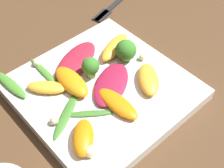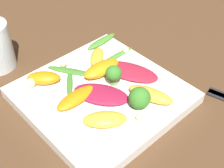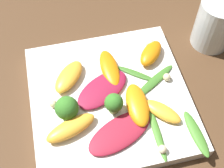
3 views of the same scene
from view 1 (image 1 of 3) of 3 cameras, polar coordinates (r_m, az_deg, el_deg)
ground_plane at (r=0.52m, az=-1.67°, el=-1.85°), size 2.40×2.40×0.00m
plate at (r=0.51m, az=-1.70°, el=-1.10°), size 0.25×0.25×0.02m
fork at (r=0.71m, az=0.71°, el=14.63°), size 0.06×0.19×0.01m
radicchio_leaf_0 at (r=0.53m, az=-6.85°, el=4.04°), size 0.09×0.12×0.01m
radicchio_leaf_1 at (r=0.50m, az=-0.15°, el=0.03°), size 0.09×0.11×0.01m
orange_segment_0 at (r=0.43m, az=-5.29°, el=-9.72°), size 0.06×0.06×0.02m
orange_segment_1 at (r=0.50m, az=-7.42°, el=0.44°), size 0.08×0.04×0.02m
orange_segment_2 at (r=0.47m, az=1.05°, el=-3.60°), size 0.08×0.03×0.01m
orange_segment_3 at (r=0.50m, az=6.68°, el=0.90°), size 0.07×0.07×0.02m
orange_segment_4 at (r=0.55m, az=0.46°, el=6.78°), size 0.05×0.08×0.02m
orange_segment_5 at (r=0.50m, az=-11.87°, el=-0.61°), size 0.06×0.06×0.01m
broccoli_floret_0 at (r=0.50m, az=-3.59°, el=3.34°), size 0.03×0.03×0.04m
broccoli_floret_1 at (r=0.53m, az=2.57°, el=6.15°), size 0.04×0.04×0.04m
arugula_sprig_0 at (r=0.52m, az=-17.99°, el=-0.14°), size 0.08×0.02×0.01m
arugula_sprig_1 at (r=0.53m, az=-12.03°, el=1.93°), size 0.09×0.01×0.01m
arugula_sprig_2 at (r=0.47m, az=-8.31°, el=-5.44°), size 0.06×0.09×0.00m
arugula_sprig_3 at (r=0.46m, az=-4.15°, el=-5.41°), size 0.05×0.06×0.00m
macadamia_nut_0 at (r=0.54m, az=5.28°, el=5.15°), size 0.01×0.01×0.01m
macadamia_nut_1 at (r=0.42m, az=-4.06°, el=-12.18°), size 0.02×0.02×0.02m
macadamia_nut_2 at (r=0.54m, az=-13.63°, el=3.85°), size 0.01×0.01×0.01m
macadamia_nut_3 at (r=0.46m, az=-10.51°, el=-6.62°), size 0.01×0.01×0.01m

